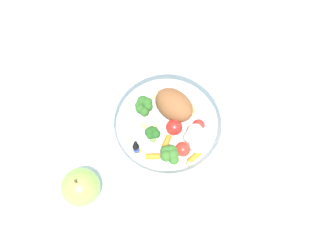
{
  "coord_description": "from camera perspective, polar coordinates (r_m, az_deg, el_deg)",
  "views": [
    {
      "loc": [
        0.26,
        -0.07,
        0.72
      ],
      "look_at": [
        -0.01,
        0.01,
        0.04
      ],
      "focal_mm": 41.87,
      "sensor_mm": 36.0,
      "label": 1
    }
  ],
  "objects": [
    {
      "name": "food_container",
      "position": [
        0.75,
        0.22,
        0.16
      ],
      "size": [
        0.22,
        0.22,
        0.07
      ],
      "color": "white",
      "rests_on": "ground_plane"
    },
    {
      "name": "loose_apple",
      "position": [
        0.72,
        -12.6,
        -8.67
      ],
      "size": [
        0.07,
        0.07,
        0.08
      ],
      "color": "#8CB74C",
      "rests_on": "ground_plane"
    },
    {
      "name": "ground_plane",
      "position": [
        0.77,
        -0.46,
        -1.88
      ],
      "size": [
        2.4,
        2.4,
        0.0
      ],
      "primitive_type": "plane",
      "color": "silver"
    }
  ]
}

